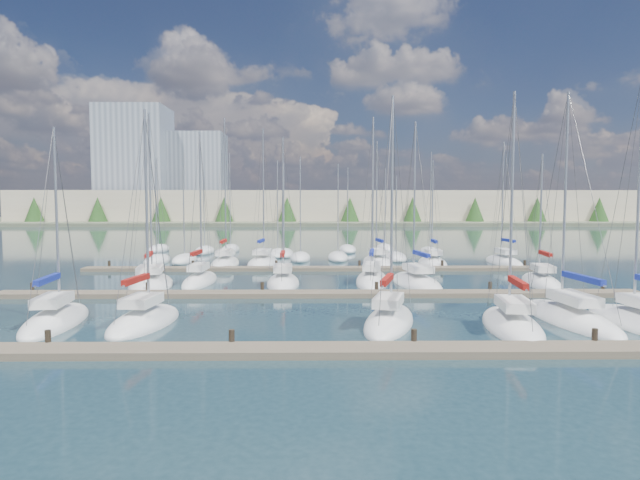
{
  "coord_description": "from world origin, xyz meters",
  "views": [
    {
      "loc": [
        -0.41,
        -20.15,
        6.39
      ],
      "look_at": [
        0.0,
        14.0,
        4.0
      ],
      "focal_mm": 30.0,
      "sensor_mm": 36.0,
      "label": 1
    }
  ],
  "objects_px": {
    "sailboat_c": "(145,321)",
    "sailboat_p": "(377,262)",
    "sailboat_i": "(200,281)",
    "sailboat_e": "(512,325)",
    "sailboat_r": "(504,262)",
    "sailboat_q": "(433,263)",
    "sailboat_m": "(541,282)",
    "sailboat_h": "(151,284)",
    "sailboat_j": "(283,282)",
    "sailboat_k": "(372,280)",
    "sailboat_d": "(389,321)",
    "sailboat_n": "(225,263)",
    "sailboat_l": "(416,282)",
    "sailboat_o": "(263,262)",
    "sailboat_f": "(569,318)",
    "sailboat_b": "(56,321)"
  },
  "relations": [
    {
      "from": "sailboat_h",
      "to": "sailboat_n",
      "type": "relative_size",
      "value": 0.89
    },
    {
      "from": "sailboat_i",
      "to": "sailboat_c",
      "type": "bearing_deg",
      "value": -87.75
    },
    {
      "from": "sailboat_m",
      "to": "sailboat_o",
      "type": "relative_size",
      "value": 0.74
    },
    {
      "from": "sailboat_d",
      "to": "sailboat_i",
      "type": "xyz_separation_m",
      "value": [
        -13.02,
        14.59,
        0.01
      ]
    },
    {
      "from": "sailboat_h",
      "to": "sailboat_j",
      "type": "relative_size",
      "value": 1.15
    },
    {
      "from": "sailboat_m",
      "to": "sailboat_o",
      "type": "height_order",
      "value": "sailboat_o"
    },
    {
      "from": "sailboat_r",
      "to": "sailboat_q",
      "type": "height_order",
      "value": "sailboat_r"
    },
    {
      "from": "sailboat_d",
      "to": "sailboat_f",
      "type": "bearing_deg",
      "value": 19.38
    },
    {
      "from": "sailboat_j",
      "to": "sailboat_d",
      "type": "bearing_deg",
      "value": -66.5
    },
    {
      "from": "sailboat_f",
      "to": "sailboat_e",
      "type": "bearing_deg",
      "value": -160.02
    },
    {
      "from": "sailboat_o",
      "to": "sailboat_b",
      "type": "bearing_deg",
      "value": -102.61
    },
    {
      "from": "sailboat_c",
      "to": "sailboat_p",
      "type": "height_order",
      "value": "sailboat_p"
    },
    {
      "from": "sailboat_h",
      "to": "sailboat_j",
      "type": "xyz_separation_m",
      "value": [
        10.12,
        0.47,
        0.01
      ]
    },
    {
      "from": "sailboat_k",
      "to": "sailboat_j",
      "type": "bearing_deg",
      "value": -161.32
    },
    {
      "from": "sailboat_l",
      "to": "sailboat_d",
      "type": "bearing_deg",
      "value": -113.06
    },
    {
      "from": "sailboat_b",
      "to": "sailboat_l",
      "type": "bearing_deg",
      "value": 24.36
    },
    {
      "from": "sailboat_k",
      "to": "sailboat_d",
      "type": "relative_size",
      "value": 1.1
    },
    {
      "from": "sailboat_r",
      "to": "sailboat_j",
      "type": "bearing_deg",
      "value": -150.0
    },
    {
      "from": "sailboat_k",
      "to": "sailboat_q",
      "type": "distance_m",
      "value": 14.08
    },
    {
      "from": "sailboat_e",
      "to": "sailboat_p",
      "type": "bearing_deg",
      "value": 104.08
    },
    {
      "from": "sailboat_f",
      "to": "sailboat_c",
      "type": "bearing_deg",
      "value": 177.35
    },
    {
      "from": "sailboat_b",
      "to": "sailboat_c",
      "type": "height_order",
      "value": "sailboat_c"
    },
    {
      "from": "sailboat_i",
      "to": "sailboat_r",
      "type": "bearing_deg",
      "value": 26.22
    },
    {
      "from": "sailboat_k",
      "to": "sailboat_b",
      "type": "bearing_deg",
      "value": -133.52
    },
    {
      "from": "sailboat_c",
      "to": "sailboat_p",
      "type": "xyz_separation_m",
      "value": [
        15.57,
        27.89,
        0.0
      ]
    },
    {
      "from": "sailboat_l",
      "to": "sailboat_j",
      "type": "relative_size",
      "value": 1.1
    },
    {
      "from": "sailboat_k",
      "to": "sailboat_d",
      "type": "xyz_separation_m",
      "value": [
        -0.74,
        -15.09,
        0.0
      ]
    },
    {
      "from": "sailboat_p",
      "to": "sailboat_k",
      "type": "bearing_deg",
      "value": -104.24
    },
    {
      "from": "sailboat_h",
      "to": "sailboat_o",
      "type": "bearing_deg",
      "value": 53.11
    },
    {
      "from": "sailboat_r",
      "to": "sailboat_c",
      "type": "height_order",
      "value": "sailboat_r"
    },
    {
      "from": "sailboat_r",
      "to": "sailboat_f",
      "type": "relative_size",
      "value": 1.03
    },
    {
      "from": "sailboat_n",
      "to": "sailboat_q",
      "type": "bearing_deg",
      "value": -1.94
    },
    {
      "from": "sailboat_i",
      "to": "sailboat_e",
      "type": "bearing_deg",
      "value": -37.66
    },
    {
      "from": "sailboat_m",
      "to": "sailboat_o",
      "type": "xyz_separation_m",
      "value": [
        -23.09,
        14.02,
        0.01
      ]
    },
    {
      "from": "sailboat_m",
      "to": "sailboat_h",
      "type": "relative_size",
      "value": 0.78
    },
    {
      "from": "sailboat_c",
      "to": "sailboat_e",
      "type": "bearing_deg",
      "value": 2.52
    },
    {
      "from": "sailboat_n",
      "to": "sailboat_p",
      "type": "relative_size",
      "value": 1.17
    },
    {
      "from": "sailboat_d",
      "to": "sailboat_q",
      "type": "bearing_deg",
      "value": 88.55
    },
    {
      "from": "sailboat_d",
      "to": "sailboat_j",
      "type": "xyz_separation_m",
      "value": [
        -6.34,
        13.71,
        -0.0
      ]
    },
    {
      "from": "sailboat_c",
      "to": "sailboat_p",
      "type": "distance_m",
      "value": 31.94
    },
    {
      "from": "sailboat_o",
      "to": "sailboat_p",
      "type": "xyz_separation_m",
      "value": [
        11.98,
        0.38,
        -0.01
      ]
    },
    {
      "from": "sailboat_r",
      "to": "sailboat_p",
      "type": "xyz_separation_m",
      "value": [
        -13.27,
        0.1,
        -0.0
      ]
    },
    {
      "from": "sailboat_n",
      "to": "sailboat_p",
      "type": "distance_m",
      "value": 15.84
    },
    {
      "from": "sailboat_h",
      "to": "sailboat_k",
      "type": "height_order",
      "value": "same"
    },
    {
      "from": "sailboat_j",
      "to": "sailboat_p",
      "type": "height_order",
      "value": "sailboat_p"
    },
    {
      "from": "sailboat_d",
      "to": "sailboat_j",
      "type": "height_order",
      "value": "sailboat_d"
    },
    {
      "from": "sailboat_l",
      "to": "sailboat_i",
      "type": "relative_size",
      "value": 1.06
    },
    {
      "from": "sailboat_c",
      "to": "sailboat_i",
      "type": "bearing_deg",
      "value": 96.65
    },
    {
      "from": "sailboat_l",
      "to": "sailboat_n",
      "type": "height_order",
      "value": "sailboat_n"
    },
    {
      "from": "sailboat_m",
      "to": "sailboat_f",
      "type": "relative_size",
      "value": 0.84
    }
  ]
}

